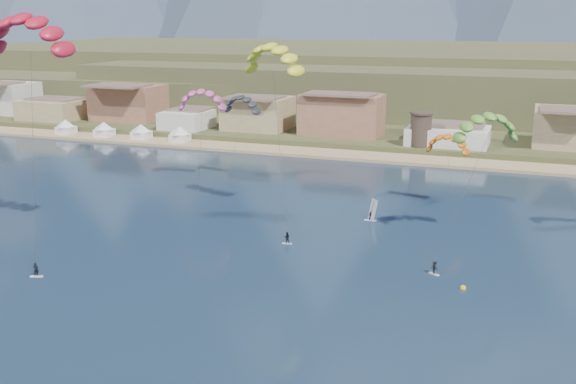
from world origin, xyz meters
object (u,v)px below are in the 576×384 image
Objects in this scene: watchtower at (421,129)px; kitesurfer_green at (487,124)px; windsurfer at (371,214)px; kitesurfer_yellow at (273,55)px; kitesurfer_red at (28,28)px; buoy at (463,288)px.

watchtower is 69.40m from kitesurfer_green.
watchtower is 59.45m from windsurfer.
kitesurfer_red is at bearing -137.88° from kitesurfer_yellow.
kitesurfer_red is 68.32m from buoy.
watchtower reaches higher than buoy.
buoy is (-0.27, -18.30, -18.12)m from kitesurfer_green.
kitesurfer_yellow is (-14.43, -63.07, 20.90)m from watchtower.
watchtower is at bearing 77.11° from kitesurfer_yellow.
kitesurfer_red is 36.62m from kitesurfer_yellow.
kitesurfer_green is at bearing -4.22° from kitesurfer_yellow.
buoy is at bearing -77.16° from watchtower.
kitesurfer_yellow reaches higher than kitesurfer_green.
kitesurfer_yellow reaches higher than buoy.
kitesurfer_green is (33.82, -2.49, -9.02)m from kitesurfer_yellow.
buoy is at bearing 3.40° from kitesurfer_red.
kitesurfer_green reaches higher than windsurfer.
kitesurfer_red is 9.67× the size of windsurfer.
windsurfer is at bearing 13.62° from kitesurfer_yellow.
kitesurfer_green reaches higher than buoy.
kitesurfer_yellow is at bearing -166.38° from windsurfer.
kitesurfer_yellow is at bearing -102.89° from watchtower.
windsurfer is at bearing 125.46° from buoy.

